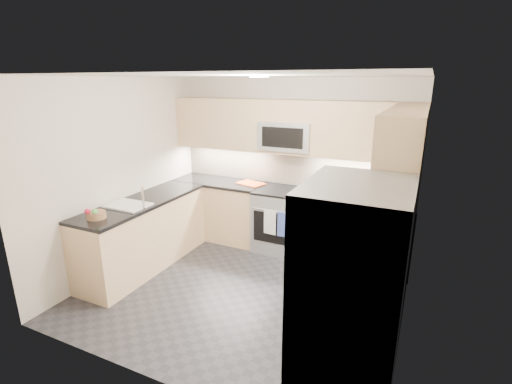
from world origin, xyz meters
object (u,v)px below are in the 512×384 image
(gas_range, at_px, (282,221))
(microwave, at_px, (287,136))
(fruit_basket, at_px, (96,215))
(cutting_board, at_px, (251,183))
(utensil_bowl, at_px, (393,199))
(refrigerator, at_px, (350,303))

(gas_range, height_order, microwave, microwave)
(microwave, xyz_separation_m, fruit_basket, (-1.51, -2.13, -0.72))
(gas_range, xyz_separation_m, cutting_board, (-0.55, 0.07, 0.49))
(gas_range, bearing_deg, utensil_bowl, -3.60)
(refrigerator, bearing_deg, cutting_board, 128.71)
(utensil_bowl, bearing_deg, gas_range, 176.40)
(cutting_board, distance_m, fruit_basket, 2.29)
(refrigerator, relative_size, utensil_bowl, 6.30)
(utensil_bowl, distance_m, fruit_basket, 3.58)
(utensil_bowl, relative_size, cutting_board, 0.71)
(microwave, relative_size, utensil_bowl, 2.66)
(cutting_board, xyz_separation_m, fruit_basket, (-0.95, -2.08, 0.03))
(microwave, distance_m, utensil_bowl, 1.68)
(gas_range, relative_size, microwave, 1.20)
(utensil_bowl, distance_m, cutting_board, 2.08)
(refrigerator, distance_m, fruit_basket, 2.99)
(gas_range, bearing_deg, microwave, 90.00)
(cutting_board, height_order, fruit_basket, fruit_basket)
(microwave, distance_m, fruit_basket, 2.71)
(refrigerator, relative_size, fruit_basket, 8.50)
(fruit_basket, bearing_deg, refrigerator, -8.03)
(gas_range, bearing_deg, cutting_board, 172.30)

